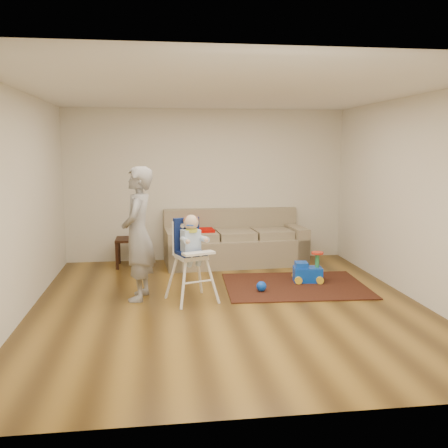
{
  "coord_description": "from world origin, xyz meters",
  "views": [
    {
      "loc": [
        -0.88,
        -6.17,
        2.01
      ],
      "look_at": [
        0.0,
        0.4,
        1.0
      ],
      "focal_mm": 40.0,
      "sensor_mm": 36.0,
      "label": 1
    }
  ],
  "objects": [
    {
      "name": "ground",
      "position": [
        0.0,
        0.0,
        0.0
      ],
      "size": [
        5.5,
        5.5,
        0.0
      ],
      "primitive_type": "plane",
      "color": "#452F12",
      "rests_on": "ground"
    },
    {
      "name": "high_chair",
      "position": [
        -0.45,
        0.23,
        0.56
      ],
      "size": [
        0.69,
        0.69,
        1.17
      ],
      "rotation": [
        0.0,
        0.0,
        0.35
      ],
      "color": "white",
      "rests_on": "ground"
    },
    {
      "name": "ride_on_toy",
      "position": [
        1.34,
        0.91,
        0.25
      ],
      "size": [
        0.45,
        0.35,
        0.46
      ],
      "primitive_type": null,
      "rotation": [
        0.0,
        0.0,
        -0.12
      ],
      "color": "blue",
      "rests_on": "area_rug"
    },
    {
      "name": "area_rug",
      "position": [
        1.1,
        0.74,
        0.01
      ],
      "size": [
        2.11,
        1.63,
        0.02
      ],
      "primitive_type": "cube",
      "rotation": [
        0.0,
        0.0,
        -0.05
      ],
      "color": "black",
      "rests_on": "ground"
    },
    {
      "name": "sofa",
      "position": [
        0.45,
        2.3,
        0.47
      ],
      "size": [
        2.47,
        1.14,
        0.93
      ],
      "rotation": [
        0.0,
        0.0,
        0.06
      ],
      "color": "gray",
      "rests_on": "ground"
    },
    {
      "name": "toy_ball",
      "position": [
        0.54,
        0.49,
        0.09
      ],
      "size": [
        0.14,
        0.14,
        0.14
      ],
      "primitive_type": "sphere",
      "color": "blue",
      "rests_on": "area_rug"
    },
    {
      "name": "side_table",
      "position": [
        -1.36,
        2.34,
        0.24
      ],
      "size": [
        0.49,
        0.49,
        0.49
      ],
      "primitive_type": null,
      "color": "black",
      "rests_on": "ground"
    },
    {
      "name": "adult",
      "position": [
        -1.15,
        0.42,
        0.89
      ],
      "size": [
        0.52,
        0.71,
        1.78
      ],
      "primitive_type": "imported",
      "rotation": [
        0.0,
        0.0,
        -1.73
      ],
      "color": "#959497",
      "rests_on": "ground"
    },
    {
      "name": "room_envelope",
      "position": [
        0.0,
        0.53,
        1.88
      ],
      "size": [
        5.04,
        5.52,
        2.72
      ],
      "color": "silver",
      "rests_on": "ground"
    }
  ]
}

